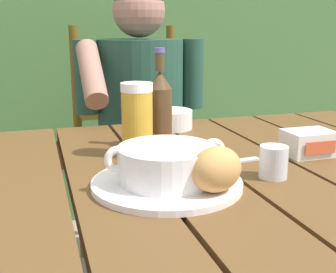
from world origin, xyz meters
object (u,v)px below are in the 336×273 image
bread_roll (217,169)px  table_knife (220,163)px  serving_plate (167,183)px  soup_bowl (167,163)px  person_eating (142,119)px  chair_near_diner (133,157)px  water_glass_small (273,162)px  beer_glass (137,120)px  diner_bowl (170,119)px  beer_bottle (161,107)px  butter_tub (309,143)px

bread_roll → table_knife: bread_roll is taller
serving_plate → table_knife: bearing=31.4°
soup_bowl → bread_roll: (0.07, -0.08, 0.01)m
person_eating → chair_near_diner: bearing=89.2°
chair_near_diner → table_knife: (-0.00, -0.91, 0.25)m
water_glass_small → table_knife: bearing=122.4°
bread_roll → water_glass_small: (0.15, 0.06, -0.02)m
soup_bowl → beer_glass: size_ratio=1.38×
chair_near_diner → person_eating: (-0.00, -0.20, 0.21)m
chair_near_diner → diner_bowl: (-0.00, -0.54, 0.27)m
serving_plate → beer_bottle: 0.30m
soup_bowl → diner_bowl: 0.49m
chair_near_diner → beer_glass: bearing=-101.2°
chair_near_diner → person_eating: 0.29m
chair_near_diner → butter_tub: (0.23, -0.90, 0.27)m
soup_bowl → bread_roll: bearing=-49.4°
water_glass_small → beer_glass: bearing=134.0°
butter_tub → serving_plate: bearing=-165.2°
person_eating → bread_roll: size_ratio=9.57×
table_knife → chair_near_diner: bearing=90.0°
person_eating → table_knife: (0.00, -0.71, 0.04)m
serving_plate → person_eating: bearing=79.6°
table_knife → diner_bowl: diner_bowl is taller
bread_roll → beer_glass: bearing=103.9°
person_eating → butter_tub: (0.23, -0.70, 0.07)m
soup_bowl → diner_bowl: size_ratio=1.75×
water_glass_small → butter_tub: 0.20m
beer_glass → butter_tub: 0.40m
person_eating → serving_plate: size_ratio=4.27×
beer_bottle → butter_tub: beer_bottle is taller
person_eating → bread_roll: (-0.08, -0.88, 0.09)m
bread_roll → diner_bowl: 0.55m
person_eating → serving_plate: bearing=-100.4°
diner_bowl → beer_glass: bearing=-122.1°
beer_glass → butter_tub: beer_glass is taller
soup_bowl → serving_plate: bearing=90.0°
chair_near_diner → beer_bottle: bearing=-96.3°
beer_glass → beer_bottle: (0.08, 0.06, 0.01)m
beer_bottle → table_knife: size_ratio=1.51×
person_eating → butter_tub: bearing=-71.7°
diner_bowl → serving_plate: bearing=-107.9°
chair_near_diner → beer_bottle: (-0.08, -0.72, 0.35)m
chair_near_diner → bread_roll: size_ratio=8.32×
serving_plate → butter_tub: size_ratio=2.55×
beer_glass → beer_bottle: 0.10m
serving_plate → diner_bowl: diner_bowl is taller
chair_near_diner → table_knife: 0.94m
beer_bottle → diner_bowl: bearing=66.9°
beer_bottle → butter_tub: size_ratio=2.19×
beer_glass → beer_bottle: bearing=38.8°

